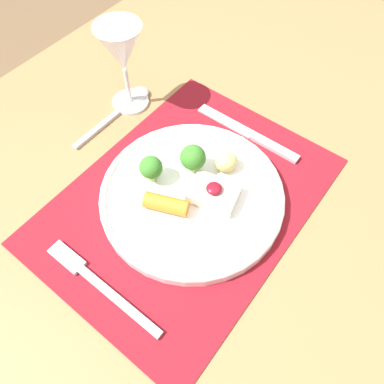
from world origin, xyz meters
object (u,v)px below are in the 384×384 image
(fork, at_px, (95,281))
(wine_glass_near, at_px, (122,52))
(spoon, at_px, (128,103))
(dinner_plate, at_px, (192,193))
(knife, at_px, (254,136))

(fork, xyz_separation_m, wine_glass_near, (0.30, 0.21, 0.11))
(spoon, xyz_separation_m, wine_glass_near, (0.01, 0.00, 0.11))
(dinner_plate, bearing_deg, spoon, 67.71)
(dinner_plate, distance_m, wine_glass_near, 0.27)
(knife, bearing_deg, wine_glass_near, 108.27)
(dinner_plate, height_order, fork, dinner_plate)
(dinner_plate, height_order, wine_glass_near, wine_glass_near)
(dinner_plate, relative_size, fork, 1.41)
(knife, relative_size, spoon, 1.09)
(spoon, bearing_deg, dinner_plate, -114.74)
(fork, relative_size, spoon, 1.09)
(fork, distance_m, knife, 0.37)
(dinner_plate, xyz_separation_m, knife, (0.17, -0.01, -0.01))
(knife, height_order, spoon, spoon)
(dinner_plate, bearing_deg, knife, -3.06)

